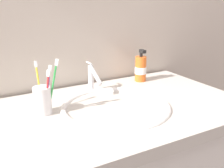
{
  "coord_description": "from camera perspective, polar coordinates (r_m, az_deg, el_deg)",
  "views": [
    {
      "loc": [
        -0.5,
        -0.89,
        1.33
      ],
      "look_at": [
        0.02,
        0.02,
        0.99
      ],
      "focal_mm": 44.28,
      "sensor_mm": 36.0,
      "label": 1
    }
  ],
  "objects": [
    {
      "name": "tiled_wall_back",
      "position": [
        1.36,
        -7.93,
        12.31
      ],
      "size": [
        2.32,
        0.04,
        2.4
      ],
      "primitive_type": "cube",
      "color": "beige",
      "rests_on": "ground"
    },
    {
      "name": "sink_basin",
      "position": [
        1.13,
        0.75,
        -6.99
      ],
      "size": [
        0.44,
        0.44,
        0.13
      ],
      "color": "white",
      "rests_on": "vanity_counter"
    },
    {
      "name": "faucet",
      "position": [
        1.27,
        -4.08,
        1.5
      ],
      "size": [
        0.02,
        0.14,
        0.13
      ],
      "color": "silver",
      "rests_on": "sink_basin"
    },
    {
      "name": "toothbrush_cup",
      "position": [
        1.07,
        -14.16,
        -3.33
      ],
      "size": [
        0.07,
        0.07,
        0.11
      ],
      "primitive_type": "cylinder",
      "color": "white",
      "rests_on": "vanity_counter"
    },
    {
      "name": "toothbrush_purple",
      "position": [
        1.05,
        -13.06,
        -0.39
      ],
      "size": [
        0.04,
        0.02,
        0.18
      ],
      "color": "purple",
      "rests_on": "toothbrush_cup"
    },
    {
      "name": "toothbrush_yellow",
      "position": [
        1.09,
        -14.9,
        0.19
      ],
      "size": [
        0.01,
        0.06,
        0.19
      ],
      "color": "yellow",
      "rests_on": "toothbrush_cup"
    },
    {
      "name": "toothbrush_green",
      "position": [
        1.05,
        -12.03,
        0.28
      ],
      "size": [
        0.05,
        0.03,
        0.21
      ],
      "color": "green",
      "rests_on": "toothbrush_cup"
    },
    {
      "name": "toothbrush_red",
      "position": [
        1.04,
        -13.24,
        -1.01
      ],
      "size": [
        0.03,
        0.03,
        0.17
      ],
      "color": "red",
      "rests_on": "toothbrush_cup"
    },
    {
      "name": "soap_dispenser",
      "position": [
        1.44,
        5.93,
        3.17
      ],
      "size": [
        0.06,
        0.06,
        0.17
      ],
      "color": "orange",
      "rests_on": "vanity_counter"
    }
  ]
}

